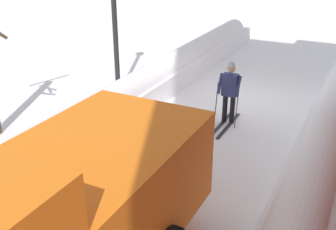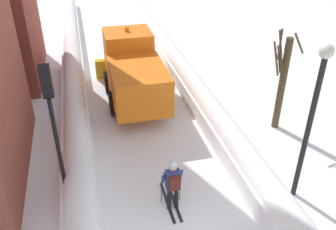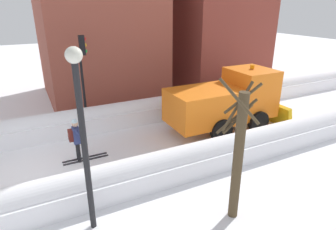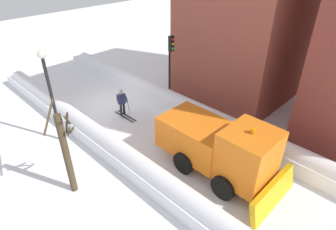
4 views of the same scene
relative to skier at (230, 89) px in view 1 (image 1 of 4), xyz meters
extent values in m
cube|color=orange|center=(0.03, 5.95, 0.40)|extent=(2.30, 3.40, 1.60)
cylinder|color=black|center=(1.18, 6.15, -0.45)|extent=(0.25, 1.10, 1.10)
cylinder|color=black|center=(-0.11, 0.01, -0.59)|extent=(0.14, 0.14, 0.82)
cylinder|color=black|center=(0.11, 0.01, -0.59)|extent=(0.14, 0.14, 0.82)
cube|color=navy|center=(0.00, 0.01, 0.13)|extent=(0.42, 0.26, 0.62)
cube|color=#591E19|center=(0.00, -0.20, 0.16)|extent=(0.32, 0.16, 0.44)
sphere|color=tan|center=(0.00, 0.01, 0.60)|extent=(0.24, 0.24, 0.24)
sphere|color=silver|center=(0.00, 0.01, 0.70)|extent=(0.22, 0.22, 0.22)
cylinder|color=navy|center=(-0.26, 0.11, 0.16)|extent=(0.09, 0.33, 0.56)
cylinder|color=navy|center=(0.26, 0.11, 0.16)|extent=(0.09, 0.33, 0.56)
cube|color=black|center=(-0.11, 0.26, -0.99)|extent=(0.09, 1.80, 0.03)
cube|color=black|center=(0.11, 0.26, -0.99)|extent=(0.09, 1.80, 0.03)
cylinder|color=#262628|center=(-0.30, 0.23, -0.40)|extent=(0.02, 0.19, 1.19)
cylinder|color=#262628|center=(0.30, 0.23, -0.40)|extent=(0.02, 0.19, 1.19)
cylinder|color=black|center=(3.94, -0.34, 1.33)|extent=(0.16, 0.16, 4.67)
camera|label=1|loc=(-3.22, 10.13, 3.91)|focal=43.22mm
camera|label=2|loc=(-2.10, -7.84, 7.17)|focal=38.60mm
camera|label=3|loc=(10.74, -1.38, 4.94)|focal=30.90mm
camera|label=4|loc=(8.79, 12.67, 8.27)|focal=30.28mm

